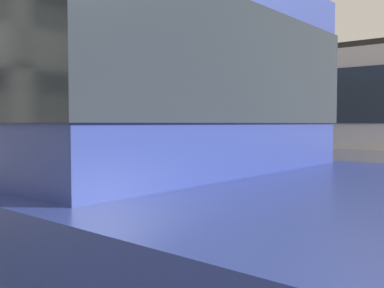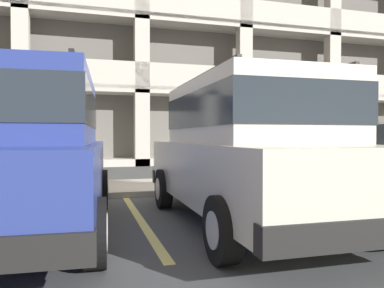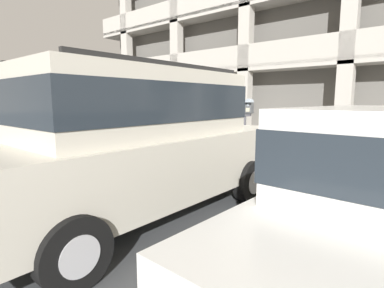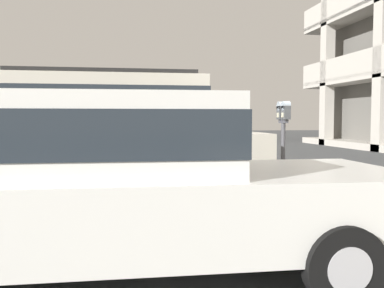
{
  "view_description": "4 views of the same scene",
  "coord_description": "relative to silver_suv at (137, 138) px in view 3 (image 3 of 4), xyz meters",
  "views": [
    {
      "loc": [
        -4.61,
        -4.52,
        1.34
      ],
      "look_at": [
        -0.0,
        -1.04,
        1.06
      ],
      "focal_mm": 40.0,
      "sensor_mm": 36.0,
      "label": 1
    },
    {
      "loc": [
        -2.33,
        -7.24,
        1.22
      ],
      "look_at": [
        -0.48,
        -0.78,
        1.08
      ],
      "focal_mm": 35.0,
      "sensor_mm": 36.0,
      "label": 2
    },
    {
      "loc": [
        2.99,
        -5.09,
        1.59
      ],
      "look_at": [
        -0.5,
        -0.89,
        0.8
      ],
      "focal_mm": 28.0,
      "sensor_mm": 36.0,
      "label": 3
    },
    {
      "loc": [
        6.5,
        -2.32,
        1.35
      ],
      "look_at": [
        -0.01,
        -1.19,
        0.95
      ],
      "focal_mm": 40.0,
      "sensor_mm": 36.0,
      "label": 4
    }
  ],
  "objects": [
    {
      "name": "silver_suv",
      "position": [
        0.0,
        0.0,
        0.0
      ],
      "size": [
        2.05,
        4.8,
        2.03
      ],
      "rotation": [
        0.0,
        0.0,
        -0.01
      ],
      "color": "beige",
      "rests_on": "ground_plane"
    },
    {
      "name": "red_sedan",
      "position": [
        -2.9,
        0.26,
        0.0
      ],
      "size": [
        2.21,
        4.88,
        2.03
      ],
      "rotation": [
        0.0,
        0.0,
        -0.06
      ],
      "color": "navy",
      "rests_on": "ground_plane"
    },
    {
      "name": "sidewalk",
      "position": [
        0.16,
        3.78,
        -1.03
      ],
      "size": [
        40.0,
        2.2,
        0.12
      ],
      "color": "#ADA89E",
      "rests_on": "ground_plane"
    },
    {
      "name": "parking_meter_near",
      "position": [
        0.03,
        2.82,
        0.15
      ],
      "size": [
        0.35,
        0.12,
        1.51
      ],
      "color": "#47474C",
      "rests_on": "sidewalk"
    },
    {
      "name": "ground_plane",
      "position": [
        0.16,
        2.48,
        -1.14
      ],
      "size": [
        80.0,
        80.0,
        0.1
      ],
      "color": "#444749"
    },
    {
      "name": "parking_stall_lines",
      "position": [
        1.72,
        1.08,
        -1.08
      ],
      "size": [
        12.62,
        4.8,
        0.01
      ],
      "color": "#DBD16B",
      "rests_on": "ground_plane"
    }
  ]
}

